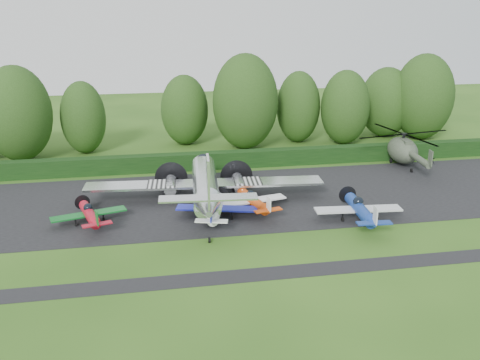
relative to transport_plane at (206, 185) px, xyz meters
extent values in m
plane|color=#254914|center=(3.78, -8.90, -2.12)|extent=(160.00, 160.00, 0.00)
cube|color=black|center=(3.78, 1.10, -2.12)|extent=(70.00, 18.00, 0.01)
cube|color=black|center=(3.78, -14.90, -2.12)|extent=(70.00, 2.00, 0.00)
cube|color=black|center=(3.78, 12.10, -2.12)|extent=(90.00, 1.60, 2.00)
cylinder|color=silver|center=(0.00, 0.36, -0.07)|extent=(2.49, 12.97, 2.49)
cone|color=silver|center=(0.00, 7.62, -0.07)|extent=(2.49, 1.62, 2.49)
cone|color=silver|center=(0.00, -7.42, 0.47)|extent=(2.49, 3.24, 2.49)
sphere|color=black|center=(0.00, 6.59, 0.47)|extent=(1.62, 1.62, 1.62)
cube|color=silver|center=(0.00, 1.44, -0.40)|extent=(23.77, 2.59, 0.24)
cube|color=white|center=(-4.32, 1.44, -0.27)|extent=(2.81, 2.70, 0.05)
cube|color=white|center=(4.32, 1.44, -0.27)|extent=(2.81, 2.70, 0.05)
cylinder|color=silver|center=(-3.46, 2.09, -0.67)|extent=(1.19, 3.46, 1.19)
cylinder|color=silver|center=(3.46, 2.09, -0.67)|extent=(1.19, 3.46, 1.19)
cylinder|color=black|center=(-3.46, 4.52, -0.67)|extent=(3.46, 0.03, 3.46)
cylinder|color=black|center=(3.46, 4.52, -0.67)|extent=(3.46, 0.03, 3.46)
cube|color=silver|center=(0.00, -8.28, 1.66)|extent=(8.10, 1.51, 0.15)
cube|color=silver|center=(0.00, -8.61, 3.17)|extent=(0.19, 2.38, 4.11)
cylinder|color=black|center=(-3.46, 1.66, -1.85)|extent=(0.27, 0.97, 0.97)
cylinder|color=black|center=(3.46, 1.66, -1.85)|extent=(0.27, 0.97, 0.97)
cylinder|color=black|center=(0.00, -8.71, -1.93)|extent=(0.19, 0.48, 0.48)
cylinder|color=#AC0F22|center=(-10.82, -3.21, -1.08)|extent=(0.91, 5.24, 0.91)
sphere|color=black|center=(-10.82, -2.64, -0.65)|extent=(0.80, 0.80, 0.80)
cube|color=#0E601F|center=(-10.82, -2.73, -1.22)|extent=(6.67, 1.24, 0.13)
cube|color=#AC0F22|center=(-10.82, -6.35, -0.84)|extent=(2.48, 0.67, 0.10)
cube|color=#0E601F|center=(-10.82, -6.45, -0.22)|extent=(0.10, 0.76, 1.24)
cylinder|color=black|center=(-10.82, 0.17, -1.08)|extent=(1.43, 0.02, 1.43)
cylinder|color=black|center=(-12.06, -2.92, -1.95)|extent=(0.13, 0.42, 0.42)
cylinder|color=black|center=(-9.58, -2.92, -1.95)|extent=(0.13, 0.42, 0.42)
cylinder|color=black|center=(-10.82, -0.73, -1.97)|extent=(0.11, 0.38, 0.38)
cylinder|color=white|center=(0.45, -4.17, -0.95)|extent=(1.02, 5.86, 1.02)
sphere|color=black|center=(0.45, -3.53, -0.47)|extent=(0.89, 0.89, 0.89)
cube|color=#1C22AA|center=(0.45, -3.64, -1.11)|extent=(7.45, 1.38, 0.15)
cube|color=white|center=(0.45, -7.68, -0.69)|extent=(2.77, 0.75, 0.11)
cube|color=#1C22AA|center=(0.45, -7.79, 0.01)|extent=(0.11, 0.85, 1.38)
cylinder|color=black|center=(0.45, -0.39, -0.95)|extent=(1.60, 0.02, 1.60)
cylinder|color=black|center=(-0.93, -3.85, -1.93)|extent=(0.15, 0.47, 0.47)
cylinder|color=black|center=(1.84, -3.85, -1.93)|extent=(0.15, 0.47, 0.47)
cylinder|color=black|center=(0.45, -1.40, -1.95)|extent=(0.13, 0.43, 0.43)
cylinder|color=#DB460C|center=(4.22, -2.58, -1.03)|extent=(0.95, 5.46, 0.95)
sphere|color=black|center=(4.22, -1.98, -0.59)|extent=(0.83, 0.83, 0.83)
cube|color=white|center=(4.22, -2.08, -1.18)|extent=(6.95, 1.29, 0.14)
cube|color=#DB460C|center=(4.22, -5.85, -0.78)|extent=(2.58, 0.69, 0.10)
cube|color=white|center=(4.22, -5.95, -0.14)|extent=(0.10, 0.79, 1.29)
cylinder|color=black|center=(4.22, 0.95, -1.03)|extent=(1.49, 0.02, 1.49)
cylinder|color=black|center=(2.93, -2.28, -1.95)|extent=(0.14, 0.44, 0.44)
cylinder|color=black|center=(5.51, -2.28, -1.95)|extent=(0.14, 0.44, 0.44)
cylinder|color=black|center=(4.22, 0.00, -1.97)|extent=(0.12, 0.40, 0.40)
cylinder|color=navy|center=(13.20, -6.90, -0.88)|extent=(1.09, 6.24, 1.09)
sphere|color=black|center=(13.20, -6.22, -0.36)|extent=(0.95, 0.95, 0.95)
cube|color=silver|center=(13.20, -6.33, -1.05)|extent=(7.95, 1.48, 0.16)
cube|color=navy|center=(13.20, -10.64, -0.59)|extent=(2.95, 0.79, 0.11)
cube|color=silver|center=(13.20, -10.76, 0.15)|extent=(0.11, 0.91, 1.48)
cylinder|color=black|center=(13.20, -2.87, -0.88)|extent=(1.70, 0.02, 1.70)
cylinder|color=black|center=(11.73, -6.56, -1.92)|extent=(0.16, 0.50, 0.50)
cylinder|color=black|center=(14.68, -6.56, -1.92)|extent=(0.16, 0.50, 0.50)
cylinder|color=black|center=(13.20, -3.95, -1.94)|extent=(0.14, 0.45, 0.45)
ellipsoid|color=#374031|center=(25.33, 9.51, -0.27)|extent=(3.21, 5.89, 3.08)
cylinder|color=#374031|center=(25.33, 4.88, 0.04)|extent=(0.72, 6.18, 0.72)
cube|color=#374031|center=(25.33, 1.69, 0.96)|extent=(0.12, 0.93, 1.65)
cylinder|color=black|center=(25.33, 9.51, 1.27)|extent=(0.31, 0.31, 0.82)
cylinder|color=black|center=(25.33, 9.51, 1.74)|extent=(0.72, 0.72, 0.26)
cylinder|color=black|center=(25.33, 9.51, 1.74)|extent=(12.35, 12.35, 0.06)
cube|color=#374031|center=(25.33, 8.69, 0.91)|extent=(0.93, 2.06, 0.72)
ellipsoid|color=black|center=(25.33, 11.16, -0.17)|extent=(1.96, 1.96, 1.76)
cylinder|color=black|center=(24.30, 10.33, -1.82)|extent=(0.19, 0.58, 0.58)
cylinder|color=black|center=(26.36, 10.33, -1.82)|extent=(0.19, 0.58, 0.58)
cylinder|color=black|center=(25.33, 6.22, -1.87)|extent=(0.16, 0.49, 0.49)
cylinder|color=#3F3326|center=(28.65, 11.39, -1.55)|extent=(0.11, 0.11, 1.14)
cylinder|color=#3F3326|center=(31.51, 11.39, -1.55)|extent=(0.11, 0.11, 1.14)
cube|color=beige|center=(30.08, 11.39, -0.89)|extent=(3.05, 0.08, 0.95)
cylinder|color=black|center=(7.85, 20.80, -0.03)|extent=(0.70, 0.70, 4.19)
ellipsoid|color=#1B3511|center=(7.85, 20.80, 4.28)|extent=(8.81, 8.81, 12.82)
cylinder|color=black|center=(-13.46, 22.08, -0.57)|extent=(0.70, 0.70, 3.12)
ellipsoid|color=#1B3511|center=(-13.46, 22.08, 2.64)|extent=(5.82, 5.82, 9.52)
cylinder|color=black|center=(34.08, 21.58, -0.11)|extent=(0.70, 0.70, 4.03)
ellipsoid|color=#1B3511|center=(34.08, 21.58, 4.03)|extent=(8.54, 8.54, 12.31)
cylinder|color=black|center=(-0.04, 24.37, -0.53)|extent=(0.70, 0.70, 3.19)
ellipsoid|color=#1B3511|center=(-0.04, 24.37, 2.74)|extent=(6.55, 6.55, 9.73)
cylinder|color=black|center=(22.01, 20.77, -0.43)|extent=(0.70, 0.70, 3.39)
ellipsoid|color=#1B3511|center=(22.01, 20.77, 3.06)|extent=(6.77, 6.77, 10.36)
cylinder|color=black|center=(15.88, 22.93, -0.47)|extent=(0.70, 0.70, 3.30)
ellipsoid|color=#1B3511|center=(15.88, 22.93, 2.92)|extent=(6.13, 6.13, 10.08)
cylinder|color=black|center=(-21.08, 19.96, -0.17)|extent=(0.70, 0.70, 3.90)
ellipsoid|color=#1B3511|center=(-21.08, 19.96, 3.84)|extent=(8.47, 8.47, 11.93)
cylinder|color=black|center=(29.53, 23.93, -0.45)|extent=(0.70, 0.70, 3.35)
ellipsoid|color=#1B3511|center=(29.53, 23.93, 2.99)|extent=(7.62, 7.62, 10.23)
camera|label=1|loc=(-5.40, -49.17, 16.86)|focal=40.00mm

